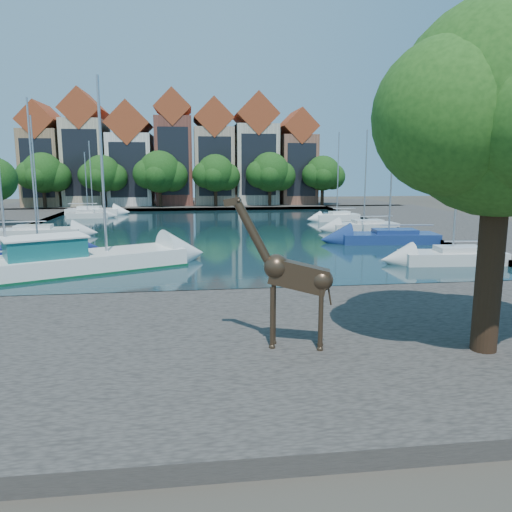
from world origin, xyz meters
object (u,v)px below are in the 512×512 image
at_px(motorsailer, 76,258).
at_px(sailboat_right_a, 453,254).
at_px(sailboat_left_a, 7,266).
at_px(giraffe_statue, 290,275).
at_px(plane_tree, 506,116).

height_order(motorsailer, sailboat_right_a, sailboat_right_a).
relative_size(motorsailer, sailboat_left_a, 1.24).
relative_size(giraffe_statue, sailboat_left_a, 0.49).
distance_m(motorsailer, sailboat_left_a, 3.71).
relative_size(plane_tree, motorsailer, 0.87).
bearing_deg(giraffe_statue, sailboat_right_a, 47.12).
height_order(giraffe_statue, sailboat_left_a, sailboat_left_a).
bearing_deg(giraffe_statue, sailboat_left_a, 133.45).
bearing_deg(sailboat_right_a, plane_tree, -115.26).
height_order(giraffe_statue, motorsailer, motorsailer).
xyz_separation_m(sailboat_left_a, sailboat_right_a, (27.00, 0.35, 0.01)).
bearing_deg(sailboat_right_a, motorsailer, 179.16).
bearing_deg(sailboat_right_a, sailboat_left_a, -179.25).
bearing_deg(plane_tree, sailboat_left_a, 142.04).
relative_size(giraffe_statue, motorsailer, 0.40).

